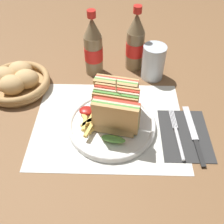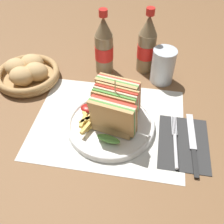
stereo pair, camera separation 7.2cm
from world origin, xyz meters
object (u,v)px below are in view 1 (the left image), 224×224
object	(u,v)px
club_sandwich	(116,107)
plate_main	(112,125)
fork	(178,138)
coke_bottle_near	(93,48)
coke_bottle_far	(135,43)
glass_near	(153,64)
bread_basket	(17,81)
knife	(194,135)

from	to	relation	value
club_sandwich	plate_main	bearing A→B (deg)	-155.55
fork	coke_bottle_near	size ratio (longest dim) A/B	0.81
plate_main	club_sandwich	xyz separation A→B (m)	(0.01, 0.01, 0.06)
coke_bottle_far	glass_near	world-z (taller)	coke_bottle_far
glass_near	bread_basket	size ratio (longest dim) A/B	0.56
fork	coke_bottle_near	world-z (taller)	coke_bottle_near
plate_main	bread_basket	distance (m)	0.35
plate_main	bread_basket	bearing A→B (deg)	152.02
coke_bottle_far	bread_basket	xyz separation A→B (m)	(-0.38, -0.13, -0.07)
club_sandwich	glass_near	bearing A→B (deg)	62.57
glass_near	bread_basket	distance (m)	0.45
knife	coke_bottle_near	world-z (taller)	coke_bottle_near
plate_main	knife	distance (m)	0.23
club_sandwich	coke_bottle_far	bearing A→B (deg)	78.14
plate_main	club_sandwich	bearing A→B (deg)	24.45
glass_near	bread_basket	world-z (taller)	glass_near
coke_bottle_far	glass_near	distance (m)	0.09
club_sandwich	knife	size ratio (longest dim) A/B	0.87
club_sandwich	coke_bottle_near	distance (m)	0.26
coke_bottle_far	knife	bearing A→B (deg)	-64.17
knife	coke_bottle_far	size ratio (longest dim) A/B	0.95
coke_bottle_far	bread_basket	distance (m)	0.41
fork	bread_basket	xyz separation A→B (m)	(-0.49, 0.21, 0.02)
club_sandwich	bread_basket	distance (m)	0.36
coke_bottle_near	plate_main	bearing A→B (deg)	-75.44
club_sandwich	coke_bottle_near	world-z (taller)	coke_bottle_near
coke_bottle_near	bread_basket	size ratio (longest dim) A/B	1.06
club_sandwich	coke_bottle_far	xyz separation A→B (m)	(0.06, 0.28, 0.02)
plate_main	coke_bottle_near	distance (m)	0.28
plate_main	fork	distance (m)	0.18
fork	knife	bearing A→B (deg)	15.08
club_sandwich	coke_bottle_far	size ratio (longest dim) A/B	0.83
coke_bottle_near	club_sandwich	bearing A→B (deg)	-72.81
knife	coke_bottle_near	distance (m)	0.42
club_sandwich	fork	size ratio (longest dim) A/B	1.03
plate_main	club_sandwich	distance (m)	0.06
fork	coke_bottle_far	size ratio (longest dim) A/B	0.81
bread_basket	coke_bottle_far	bearing A→B (deg)	18.29
fork	bread_basket	distance (m)	0.53
knife	plate_main	bearing A→B (deg)	170.49
knife	glass_near	distance (m)	0.28
plate_main	coke_bottle_far	bearing A→B (deg)	76.25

